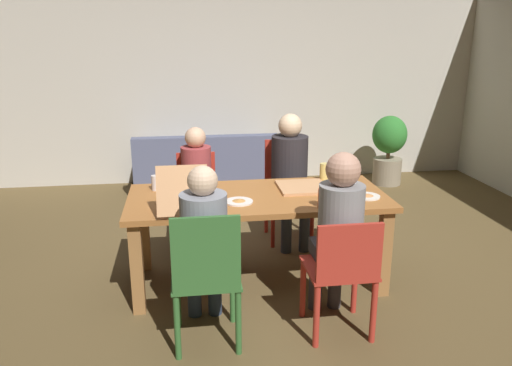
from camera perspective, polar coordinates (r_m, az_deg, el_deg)
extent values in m
plane|color=brown|center=(4.31, 0.19, -10.91)|extent=(20.00, 20.00, 0.00)
cube|color=beige|center=(6.98, -3.64, 10.97)|extent=(7.13, 0.12, 2.62)
cube|color=#A36430|center=(4.03, 0.20, -1.69)|extent=(2.05, 0.90, 0.04)
cube|color=#A26E3D|center=(3.81, -13.27, -9.36)|extent=(0.09, 0.09, 0.71)
cube|color=#A26E3D|center=(4.08, 14.27, -7.65)|extent=(0.09, 0.09, 0.71)
cube|color=#A26E3D|center=(4.48, -12.53, -5.30)|extent=(0.09, 0.09, 0.71)
cube|color=#A26E3D|center=(4.71, 10.95, -4.10)|extent=(0.09, 0.09, 0.71)
cylinder|color=#B82F20|center=(4.93, 6.33, -4.51)|extent=(0.04, 0.04, 0.45)
cylinder|color=#B82F20|center=(4.85, 1.92, -4.77)|extent=(0.04, 0.04, 0.45)
cylinder|color=#B82F20|center=(5.28, 5.30, -3.03)|extent=(0.04, 0.04, 0.45)
cylinder|color=#B82F20|center=(5.20, 1.17, -3.24)|extent=(0.04, 0.04, 0.45)
cube|color=#B82F20|center=(4.98, 3.73, -1.32)|extent=(0.44, 0.44, 0.02)
cube|color=#B82F20|center=(5.10, 3.32, 2.18)|extent=(0.42, 0.03, 0.50)
cylinder|color=#2F3744|center=(4.78, 5.50, -5.03)|extent=(0.10, 0.10, 0.47)
cylinder|color=#2F3744|center=(4.74, 3.45, -5.16)|extent=(0.10, 0.10, 0.47)
cube|color=#2F3744|center=(4.80, 4.16, -1.25)|extent=(0.32, 0.34, 0.11)
cylinder|color=#29252A|center=(4.89, 3.80, 2.27)|extent=(0.35, 0.35, 0.52)
sphere|color=beige|center=(4.81, 3.88, 6.48)|extent=(0.23, 0.23, 0.23)
cylinder|color=#346931|center=(3.65, -8.84, -12.57)|extent=(0.04, 0.04, 0.45)
cylinder|color=#346931|center=(3.66, -2.67, -12.28)|extent=(0.04, 0.04, 0.45)
cylinder|color=#346931|center=(3.32, -8.87, -15.77)|extent=(0.04, 0.04, 0.45)
cylinder|color=#346931|center=(3.33, -2.00, -15.44)|extent=(0.04, 0.04, 0.45)
cube|color=#346931|center=(3.37, -5.71, -10.50)|extent=(0.44, 0.44, 0.02)
cube|color=#346931|center=(3.07, -5.66, -8.04)|extent=(0.42, 0.03, 0.48)
cylinder|color=#2B384E|center=(3.75, -7.00, -11.42)|extent=(0.10, 0.10, 0.47)
cylinder|color=#2B384E|center=(3.76, -4.69, -11.32)|extent=(0.10, 0.10, 0.47)
cube|color=#2B384E|center=(3.49, -5.87, -8.37)|extent=(0.27, 0.34, 0.11)
cylinder|color=gray|center=(3.24, -5.87, -5.54)|extent=(0.30, 0.30, 0.51)
sphere|color=beige|center=(3.13, -6.05, 0.25)|extent=(0.19, 0.19, 0.19)
cylinder|color=#B93125|center=(3.73, 5.31, -11.69)|extent=(0.04, 0.04, 0.45)
cylinder|color=#B93125|center=(3.84, 11.05, -11.14)|extent=(0.04, 0.04, 0.45)
cylinder|color=#B93125|center=(3.41, 6.84, -14.67)|extent=(0.04, 0.04, 0.45)
cylinder|color=#B93125|center=(3.53, 13.11, -13.93)|extent=(0.04, 0.04, 0.45)
cube|color=#B93125|center=(3.51, 9.26, -9.44)|extent=(0.45, 0.44, 0.02)
cube|color=#B93125|center=(3.25, 10.49, -7.78)|extent=(0.42, 0.03, 0.39)
cylinder|color=#3A383D|center=(3.84, 6.74, -10.74)|extent=(0.10, 0.10, 0.47)
cylinder|color=#3A383D|center=(3.88, 8.90, -10.54)|extent=(0.10, 0.10, 0.47)
cube|color=#3A383D|center=(3.62, 8.60, -7.57)|extent=(0.27, 0.30, 0.11)
cylinder|color=gray|center=(3.38, 9.51, -4.51)|extent=(0.30, 0.30, 0.53)
sphere|color=tan|center=(3.27, 9.81, 1.49)|extent=(0.23, 0.23, 0.23)
cylinder|color=#B62D1F|center=(4.77, -4.41, -5.20)|extent=(0.04, 0.04, 0.45)
cylinder|color=#B62D1F|center=(4.76, -8.49, -5.38)|extent=(0.04, 0.04, 0.45)
cylinder|color=#B62D1F|center=(5.10, -4.69, -3.72)|extent=(0.04, 0.04, 0.45)
cylinder|color=#B62D1F|center=(5.09, -8.49, -3.88)|extent=(0.04, 0.04, 0.45)
cube|color=#B62D1F|center=(4.85, -6.61, -1.91)|extent=(0.39, 0.41, 0.02)
cube|color=#B62D1F|center=(4.97, -6.77, 1.13)|extent=(0.37, 0.03, 0.41)
cylinder|color=#443F3B|center=(4.67, -5.55, -5.59)|extent=(0.10, 0.10, 0.47)
cylinder|color=#443F3B|center=(4.66, -7.27, -5.66)|extent=(0.10, 0.10, 0.47)
cube|color=#443F3B|center=(4.69, -6.58, -1.78)|extent=(0.25, 0.29, 0.11)
cylinder|color=#9D3B3E|center=(4.76, -6.73, 1.38)|extent=(0.28, 0.28, 0.46)
sphere|color=#D5A785|center=(4.69, -6.86, 5.11)|extent=(0.19, 0.19, 0.19)
cube|color=tan|center=(4.21, 5.26, -0.46)|extent=(0.40, 0.40, 0.02)
cube|color=tan|center=(3.84, -8.22, -2.24)|extent=(0.36, 0.36, 0.03)
cylinder|color=#C6803C|center=(3.83, -8.24, -1.96)|extent=(0.31, 0.31, 0.01)
cube|color=tan|center=(3.54, -8.32, -0.84)|extent=(0.36, 0.15, 0.33)
cylinder|color=white|center=(4.07, 12.38, -1.47)|extent=(0.21, 0.21, 0.01)
cone|color=#CE864C|center=(4.07, 12.39, -1.29)|extent=(0.10, 0.10, 0.02)
cylinder|color=white|center=(3.86, -1.94, -2.11)|extent=(0.21, 0.21, 0.01)
cone|color=#C2823F|center=(3.85, -1.94, -1.91)|extent=(0.10, 0.10, 0.02)
cylinder|color=#B64930|center=(4.20, -9.38, 0.15)|extent=(0.07, 0.07, 0.14)
cylinder|color=#E0C665|center=(4.46, 7.67, 1.28)|extent=(0.08, 0.08, 0.15)
cylinder|color=#B7472B|center=(3.76, 7.58, -1.68)|extent=(0.08, 0.08, 0.14)
cylinder|color=silver|center=(4.22, -11.25, 0.02)|extent=(0.07, 0.07, 0.12)
cube|color=slate|center=(6.63, -5.69, 0.88)|extent=(1.77, 0.87, 0.41)
cube|color=slate|center=(6.18, -5.64, 3.54)|extent=(1.77, 0.16, 0.38)
cube|color=slate|center=(6.57, -12.61, 3.09)|extent=(0.20, 0.83, 0.18)
cube|color=slate|center=(6.63, 1.02, 3.61)|extent=(0.20, 0.83, 0.18)
cylinder|color=gray|center=(7.14, 14.54, 1.32)|extent=(0.38, 0.38, 0.35)
cylinder|color=brown|center=(7.08, 14.68, 3.26)|extent=(0.05, 0.05, 0.15)
ellipsoid|color=#2F7D2F|center=(7.02, 14.84, 5.30)|extent=(0.46, 0.46, 0.50)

